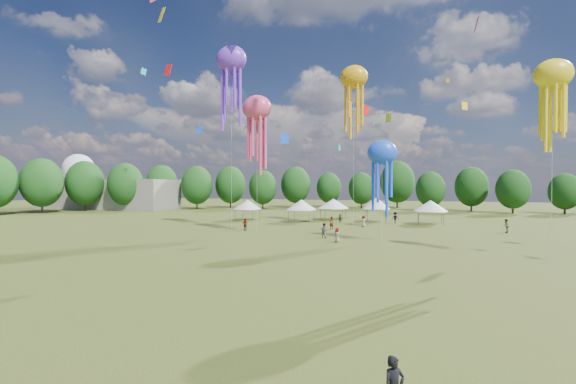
% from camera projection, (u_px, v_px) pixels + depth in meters
% --- Properties ---
extents(ground, '(300.00, 300.00, 0.00)m').
position_uv_depth(ground, '(199.00, 357.00, 14.33)').
color(ground, '#384416').
rests_on(ground, ground).
extents(spectator_near, '(1.11, 1.01, 1.85)m').
position_uv_depth(spectator_near, '(324.00, 231.00, 46.44)').
color(spectator_near, gray).
rests_on(spectator_near, ground).
extents(spectators_far, '(36.03, 25.01, 1.92)m').
position_uv_depth(spectators_far, '(375.00, 222.00, 57.19)').
color(spectators_far, gray).
rests_on(spectators_far, ground).
extents(festival_tents, '(37.15, 11.54, 4.38)m').
position_uv_depth(festival_tents, '(338.00, 204.00, 66.97)').
color(festival_tents, '#47474C').
rests_on(festival_tents, ground).
extents(show_kites, '(39.57, 25.09, 26.54)m').
position_uv_depth(show_kites, '(306.00, 100.00, 51.13)').
color(show_kites, '#E24277').
rests_on(show_kites, ground).
extents(small_kites, '(69.93, 59.89, 46.43)m').
position_uv_depth(small_kites, '(359.00, 17.00, 51.48)').
color(small_kites, '#E24277').
rests_on(small_kites, ground).
extents(treeline, '(201.57, 95.24, 13.43)m').
position_uv_depth(treeline, '(347.00, 185.00, 74.99)').
color(treeline, '#38281C').
rests_on(treeline, ground).
extents(hangar, '(40.00, 12.00, 8.00)m').
position_uv_depth(hangar, '(106.00, 194.00, 104.55)').
color(hangar, gray).
rests_on(hangar, ground).
extents(radome, '(9.00, 9.00, 16.00)m').
position_uv_depth(radome, '(79.00, 174.00, 114.97)').
color(radome, white).
rests_on(radome, ground).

